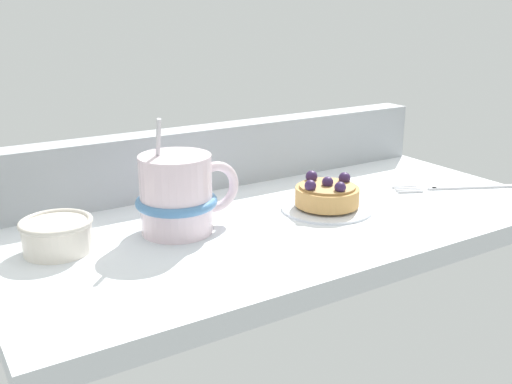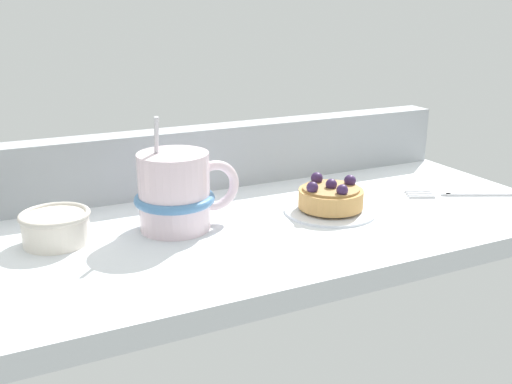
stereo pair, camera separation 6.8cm
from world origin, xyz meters
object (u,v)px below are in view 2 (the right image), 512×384
Objects in this scene: coffee_mug at (177,192)px; dessert_fork at (469,193)px; dessert_plate at (330,209)px; raspberry_tart at (331,196)px; sugar_bowl at (56,226)px.

coffee_mug is 39.64cm from dessert_fork.
dessert_plate is 1.72cm from raspberry_tart.
sugar_bowl is (-31.79, 4.43, -0.15)cm from raspberry_tart.
sugar_bowl is (-31.79, 4.45, 1.57)cm from dessert_plate.
dessert_plate is 1.44× the size of raspberry_tart.
coffee_mug is 1.76× the size of sugar_bowl.
sugar_bowl is at bearing 172.04° from dessert_plate.
coffee_mug is (-18.67, 3.00, 4.03)cm from dessert_plate.
coffee_mug reaches higher than dessert_plate.
coffee_mug reaches higher than dessert_fork.
raspberry_tart reaches higher than dessert_plate.
coffee_mug is at bearing 170.94° from raspberry_tart.
sugar_bowl is (-52.14, 7.10, 1.57)cm from dessert_fork.
sugar_bowl is at bearing 172.24° from dessert_fork.
dessert_fork is at bearing -7.76° from sugar_bowl.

